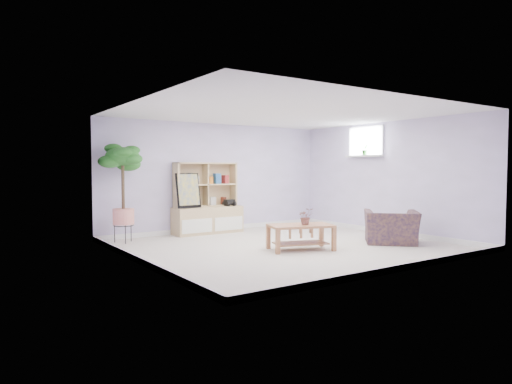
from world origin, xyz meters
TOP-DOWN VIEW (x-y plane):
  - floor at (0.00, 0.00)m, footprint 5.50×5.00m
  - ceiling at (0.00, 0.00)m, footprint 5.50×5.00m
  - walls at (0.00, 0.00)m, footprint 5.51×5.01m
  - baseboard at (0.00, 0.00)m, footprint 5.50×5.00m
  - window at (2.73, 0.60)m, footprint 0.10×0.98m
  - window_sill at (2.67, 0.60)m, footprint 0.14×1.00m
  - storage_unit at (-0.39, 2.24)m, footprint 1.53×0.52m
  - poster at (-0.88, 2.19)m, footprint 0.53×0.14m
  - toy_truck at (0.10, 2.15)m, footprint 0.33×0.24m
  - coffee_table at (-0.04, -0.45)m, footprint 1.21×0.89m
  - table_plant at (0.02, -0.51)m, footprint 0.32×0.31m
  - floor_tree at (-2.30, 2.05)m, footprint 0.90×0.90m
  - armchair at (1.78, -0.89)m, footprint 1.26×1.26m
  - sill_plant at (2.67, 0.59)m, footprint 0.16×0.14m

SIDE VIEW (x-z plane):
  - floor at x=0.00m, z-range -0.01..0.01m
  - baseboard at x=0.00m, z-range 0.00..0.10m
  - coffee_table at x=-0.04m, z-range 0.00..0.44m
  - armchair at x=1.78m, z-range 0.00..0.70m
  - table_plant at x=0.02m, z-range 0.44..0.73m
  - toy_truck at x=0.10m, z-range 0.57..0.74m
  - storage_unit at x=-0.39m, z-range 0.00..1.53m
  - floor_tree at x=-2.30m, z-range 0.00..1.88m
  - poster at x=-0.88m, z-range 0.57..1.31m
  - walls at x=0.00m, z-range 0.00..2.40m
  - window_sill at x=2.67m, z-range 1.66..1.70m
  - sill_plant at x=2.67m, z-range 1.70..1.95m
  - window at x=2.73m, z-range 1.66..2.34m
  - ceiling at x=0.00m, z-range 2.40..2.40m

